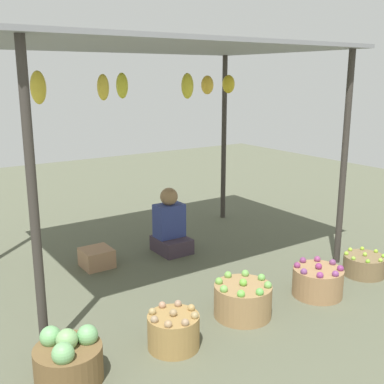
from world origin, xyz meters
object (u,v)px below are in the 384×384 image
(vendor_person, at_px, (170,227))
(basket_green_apples, at_px, (243,300))
(basket_potatoes, at_px, (173,331))
(wooden_crate_near_vendor, at_px, (97,258))
(basket_limes, at_px, (364,265))
(basket_cabbages, at_px, (68,360))
(basket_purple_onions, at_px, (318,281))

(vendor_person, distance_m, basket_green_apples, 1.74)
(basket_potatoes, height_order, basket_green_apples, basket_green_apples)
(basket_green_apples, relative_size, wooden_crate_near_vendor, 1.56)
(wooden_crate_near_vendor, bearing_deg, basket_limes, -38.49)
(basket_potatoes, bearing_deg, basket_green_apples, 6.48)
(basket_cabbages, relative_size, basket_green_apples, 0.93)
(wooden_crate_near_vendor, bearing_deg, basket_green_apples, -70.62)
(wooden_crate_near_vendor, bearing_deg, basket_potatoes, -94.73)
(basket_cabbages, bearing_deg, basket_limes, 0.05)
(wooden_crate_near_vendor, bearing_deg, vendor_person, -3.06)
(basket_green_apples, bearing_deg, basket_purple_onions, -6.10)
(basket_purple_onions, bearing_deg, wooden_crate_near_vendor, 128.58)
(basket_green_apples, bearing_deg, vendor_person, 79.83)
(basket_cabbages, relative_size, basket_limes, 1.10)
(basket_green_apples, bearing_deg, basket_potatoes, -173.52)
(basket_cabbages, distance_m, basket_limes, 3.24)
(basket_potatoes, height_order, wooden_crate_near_vendor, basket_potatoes)
(vendor_person, height_order, basket_purple_onions, vendor_person)
(vendor_person, bearing_deg, basket_cabbages, -137.38)
(basket_potatoes, distance_m, basket_purple_onions, 1.63)
(basket_cabbages, bearing_deg, vendor_person, 42.62)
(basket_green_apples, bearing_deg, basket_limes, -1.30)
(vendor_person, xyz_separation_m, basket_limes, (1.33, -1.75, -0.19))
(basket_cabbages, bearing_deg, basket_green_apples, 1.43)
(basket_cabbages, bearing_deg, basket_potatoes, -3.33)
(basket_potatoes, bearing_deg, vendor_person, 59.05)
(vendor_person, xyz_separation_m, wooden_crate_near_vendor, (-0.93, 0.05, -0.20))
(vendor_person, relative_size, basket_purple_onions, 1.63)
(basket_cabbages, distance_m, basket_potatoes, 0.83)
(vendor_person, relative_size, basket_cabbages, 1.65)
(basket_cabbages, bearing_deg, wooden_crate_near_vendor, 61.52)
(basket_purple_onions, bearing_deg, basket_potatoes, 179.86)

